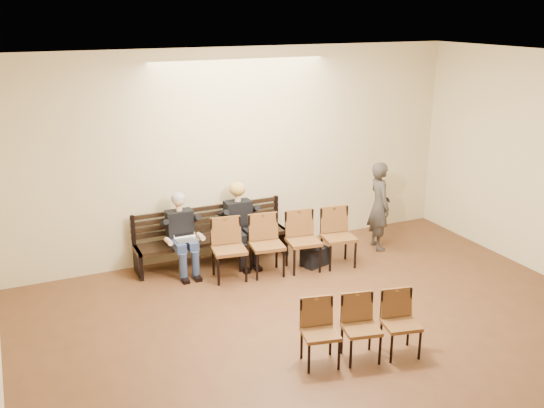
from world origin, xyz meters
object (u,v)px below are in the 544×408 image
Objects in this scene: laptop at (187,240)px; bench at (213,250)px; seated_woman at (240,225)px; chair_row_back at (361,329)px; seated_man at (182,235)px; chair_row_front at (285,244)px; bag at (314,256)px; water_bottle at (252,233)px; passerby at (380,199)px.

bench is at bearing 20.70° from laptop.
seated_woman reaches higher than chair_row_back.
seated_man is 1.01m from seated_woman.
bag is at bearing 10.88° from chair_row_front.
bench is 3.61m from chair_row_back.
chair_row_front is 1.62× the size of chair_row_back.
chair_row_back is (-0.29, -2.70, -0.08)m from chair_row_front.
bench is at bearing 165.19° from seated_woman.
water_bottle reaches higher than bag.
seated_man is 0.16m from laptop.
laptop is 1.07m from water_bottle.
chair_row_front is at bearing -25.86° from seated_man.
seated_man is at bearing 162.06° from chair_row_front.
seated_man is 1.67m from chair_row_front.
laptop is at bearing 121.88° from chair_row_back.
chair_row_front is (-0.55, -0.03, 0.33)m from bag.
water_bottle is 0.10× the size of chair_row_front.
seated_woman is at bearing -14.81° from bench.
bag is 1.59m from passerby.
passerby is (2.43, -0.48, 0.27)m from seated_woman.
water_bottle is (0.09, -0.28, -0.06)m from seated_woman.
seated_man reaches higher than bench.
seated_man reaches higher than water_bottle.
seated_man reaches higher than laptop.
laptop is (-0.52, -0.27, 0.35)m from bench.
seated_woman is at bearing 146.20° from bag.
laptop reaches higher than water_bottle.
seated_man is at bearing 180.00° from seated_woman.
bench is 1.79× the size of chair_row_back.
water_bottle is at bearing -71.41° from seated_woman.
chair_row_back is at bearing -86.71° from seated_woman.
bench is 1.29m from chair_row_front.
chair_row_front is at bearing 96.09° from chair_row_back.
bench is 0.68m from laptop.
chair_row_back is (-0.84, -2.73, 0.25)m from bag.
chair_row_front is at bearing -177.04° from bag.
bag is at bearing -33.80° from seated_woman.
seated_woman reaches higher than seated_man.
water_bottle is 0.60m from chair_row_front.
laptop is 1.57m from chair_row_front.
passerby is at bearing -11.75° from bench.
seated_man is at bearing 94.08° from passerby.
bag is (1.49, -0.82, -0.07)m from bench.
chair_row_back is at bearing -88.11° from water_bottle.
seated_woman is 3.03× the size of bag.
laptop is at bearing -76.69° from seated_man.
chair_row_front is at bearing 109.19° from passerby.
chair_row_back reaches higher than laptop.
bench is 1.70m from bag.
passerby is (3.44, -0.48, 0.27)m from seated_man.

